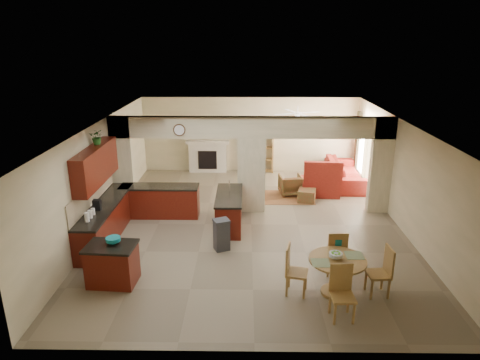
{
  "coord_description": "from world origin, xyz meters",
  "views": [
    {
      "loc": [
        -0.16,
        -10.74,
        4.89
      ],
      "look_at": [
        -0.31,
        0.3,
        1.19
      ],
      "focal_mm": 32.0,
      "sensor_mm": 36.0,
      "label": 1
    }
  ],
  "objects_px": {
    "kitchen_island": "(112,264)",
    "sofa": "(345,172)",
    "dining_table": "(337,271)",
    "armchair": "(290,185)"
  },
  "relations": [
    {
      "from": "kitchen_island",
      "to": "dining_table",
      "type": "height_order",
      "value": "kitchen_island"
    },
    {
      "from": "dining_table",
      "to": "armchair",
      "type": "relative_size",
      "value": 1.58
    },
    {
      "from": "sofa",
      "to": "armchair",
      "type": "height_order",
      "value": "sofa"
    },
    {
      "from": "kitchen_island",
      "to": "armchair",
      "type": "relative_size",
      "value": 1.47
    },
    {
      "from": "sofa",
      "to": "kitchen_island",
      "type": "bearing_deg",
      "value": 138.72
    },
    {
      "from": "dining_table",
      "to": "sofa",
      "type": "height_order",
      "value": "sofa"
    },
    {
      "from": "kitchen_island",
      "to": "sofa",
      "type": "height_order",
      "value": "kitchen_island"
    },
    {
      "from": "armchair",
      "to": "kitchen_island",
      "type": "bearing_deg",
      "value": 44.67
    },
    {
      "from": "kitchen_island",
      "to": "sofa",
      "type": "xyz_separation_m",
      "value": [
        6.21,
        6.5,
        -0.04
      ]
    },
    {
      "from": "sofa",
      "to": "armchair",
      "type": "xyz_separation_m",
      "value": [
        -2.0,
        -1.12,
        -0.07
      ]
    }
  ]
}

